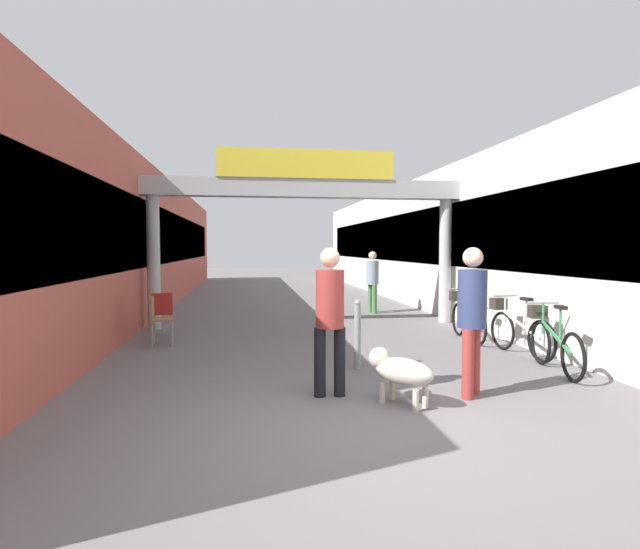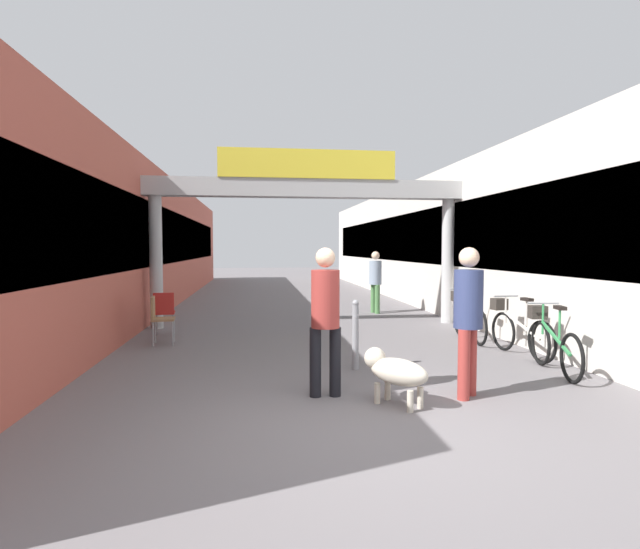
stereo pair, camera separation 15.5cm
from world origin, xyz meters
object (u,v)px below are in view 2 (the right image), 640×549
at_px(pedestrian_with_dog, 325,311).
at_px(pedestrian_carrying_crate, 375,278).
at_px(pedestrian_companion, 468,311).
at_px(cafe_chair_red_farther, 164,310).
at_px(bollard_post_metal, 355,334).
at_px(bicycle_silver_second, 517,329).
at_px(bicycle_green_nearest, 552,342).
at_px(bicycle_orange_third, 467,317).
at_px(cafe_chair_wood_nearer, 159,315).
at_px(dog_on_leash, 394,370).

height_order(pedestrian_with_dog, pedestrian_carrying_crate, pedestrian_with_dog).
relative_size(pedestrian_with_dog, pedestrian_companion, 1.00).
relative_size(pedestrian_carrying_crate, cafe_chair_red_farther, 1.89).
xyz_separation_m(pedestrian_companion, bollard_post_metal, (-1.06, 1.52, -0.51)).
relative_size(bicycle_silver_second, bollard_post_metal, 1.64).
height_order(bicycle_green_nearest, bicycle_silver_second, same).
relative_size(bicycle_green_nearest, cafe_chair_red_farther, 1.88).
distance_m(pedestrian_with_dog, pedestrian_carrying_crate, 7.78).
bearing_deg(bollard_post_metal, pedestrian_carrying_crate, 73.88).
bearing_deg(pedestrian_carrying_crate, pedestrian_with_dog, -107.91).
xyz_separation_m(pedestrian_with_dog, bicycle_orange_third, (3.25, 3.33, -0.60)).
height_order(pedestrian_companion, bicycle_silver_second, pedestrian_companion).
bearing_deg(bollard_post_metal, cafe_chair_wood_nearer, 144.64).
relative_size(pedestrian_carrying_crate, bollard_post_metal, 1.64).
height_order(pedestrian_companion, cafe_chair_wood_nearer, pedestrian_companion).
distance_m(dog_on_leash, cafe_chair_wood_nearer, 5.19).
bearing_deg(bicycle_orange_third, cafe_chair_wood_nearer, 177.77).
relative_size(bicycle_orange_third, bollard_post_metal, 1.64).
bearing_deg(bicycle_orange_third, cafe_chair_red_farther, 169.44).
bearing_deg(pedestrian_with_dog, pedestrian_companion, -8.57).
distance_m(dog_on_leash, cafe_chair_red_farther, 5.92).
bearing_deg(cafe_chair_wood_nearer, bicycle_green_nearest, -24.88).
height_order(pedestrian_carrying_crate, cafe_chair_red_farther, pedestrian_carrying_crate).
distance_m(bicycle_orange_third, cafe_chair_red_farther, 6.02).
xyz_separation_m(pedestrian_carrying_crate, bollard_post_metal, (-1.77, -6.14, -0.44)).
height_order(dog_on_leash, cafe_chair_red_farther, cafe_chair_red_farther).
distance_m(pedestrian_with_dog, bicycle_silver_second, 4.00).
bearing_deg(cafe_chair_red_farther, pedestrian_with_dog, -58.93).
bearing_deg(bicycle_green_nearest, bollard_post_metal, 169.89).
relative_size(pedestrian_carrying_crate, cafe_chair_wood_nearer, 1.89).
height_order(pedestrian_companion, pedestrian_carrying_crate, pedestrian_companion).
bearing_deg(dog_on_leash, pedestrian_companion, 9.49).
height_order(bicycle_orange_third, bollard_post_metal, bollard_post_metal).
bearing_deg(cafe_chair_wood_nearer, bicycle_silver_second, -15.40).
distance_m(bollard_post_metal, cafe_chair_wood_nearer, 3.96).
height_order(bicycle_silver_second, cafe_chair_wood_nearer, bicycle_silver_second).
height_order(pedestrian_carrying_crate, bicycle_orange_third, pedestrian_carrying_crate).
relative_size(pedestrian_companion, dog_on_leash, 2.14).
bearing_deg(bicycle_silver_second, bicycle_orange_third, 99.29).
relative_size(pedestrian_with_dog, dog_on_leash, 2.14).
xyz_separation_m(bicycle_green_nearest, bollard_post_metal, (-2.78, 0.50, 0.09)).
bearing_deg(bicycle_orange_third, bollard_post_metal, -141.84).
relative_size(bicycle_green_nearest, bicycle_orange_third, 0.99).
relative_size(pedestrian_carrying_crate, bicycle_green_nearest, 1.01).
relative_size(pedestrian_with_dog, bicycle_green_nearest, 1.07).
height_order(pedestrian_carrying_crate, bollard_post_metal, pedestrian_carrying_crate).
distance_m(bicycle_silver_second, bollard_post_metal, 2.93).
xyz_separation_m(pedestrian_with_dog, dog_on_leash, (0.73, -0.41, -0.64)).
bearing_deg(bicycle_green_nearest, cafe_chair_wood_nearer, 155.12).
bearing_deg(bollard_post_metal, bicycle_orange_third, 38.16).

